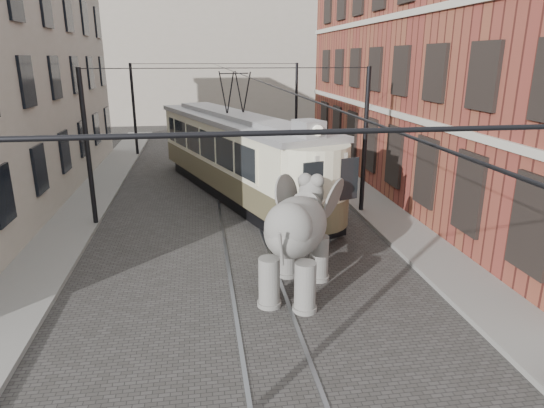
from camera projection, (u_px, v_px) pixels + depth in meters
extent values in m
plane|color=#3A3836|center=(256.00, 285.00, 13.79)|extent=(120.00, 120.00, 0.00)
cube|color=slate|center=(449.00, 270.00, 14.63)|extent=(2.00, 60.00, 0.15)
cube|color=slate|center=(17.00, 299.00, 12.83)|extent=(2.00, 60.00, 0.15)
cube|color=maroon|center=(466.00, 65.00, 22.11)|extent=(8.00, 26.00, 12.00)
cube|color=gray|center=(210.00, 51.00, 49.51)|extent=(28.00, 10.00, 14.00)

